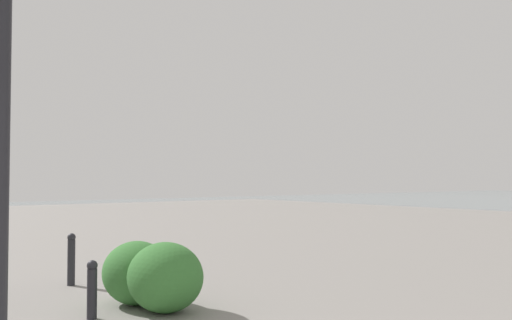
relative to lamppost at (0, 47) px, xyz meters
The scene contains 5 objects.
lamppost is the anchor object (origin of this frame).
bollard_near 3.77m from the lamppost, 32.80° to the right, with size 0.13×0.13×0.71m.
bollard_mid 5.71m from the lamppost, 24.36° to the right, with size 0.13×0.13×0.83m.
shrub_low 4.04m from the lamppost, 47.43° to the right, with size 1.05×0.94×0.89m.
shrub_round 4.37m from the lamppost, 39.52° to the right, with size 1.01×0.91×0.86m.
Camera 1 is at (-0.75, 2.00, 1.70)m, focal length 38.68 mm.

